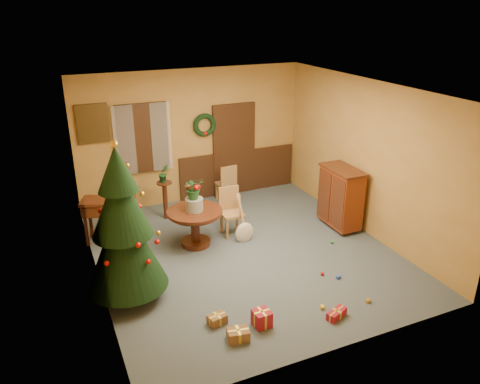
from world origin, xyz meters
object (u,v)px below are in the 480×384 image
chair_near (231,209)px  sideboard (341,196)px  christmas_tree (123,228)px  writing_desk (109,210)px  dining_table (195,221)px

chair_near → sideboard: sideboard is taller
christmas_tree → writing_desk: (0.07, 1.95, -0.54)m
chair_near → christmas_tree: (-2.23, -1.35, 0.68)m
writing_desk → sideboard: bearing=-16.2°
chair_near → writing_desk: bearing=164.5°
writing_desk → christmas_tree: bearing=-92.0°
dining_table → chair_near: bearing=13.7°
christmas_tree → sideboard: christmas_tree is taller
christmas_tree → sideboard: (4.30, 0.72, -0.51)m
dining_table → writing_desk: 1.60m
dining_table → sideboard: (2.85, -0.44, 0.17)m
christmas_tree → sideboard: 4.39m
chair_near → sideboard: size_ratio=0.75×
chair_near → sideboard: (2.07, -0.63, 0.16)m
christmas_tree → sideboard: size_ratio=2.01×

